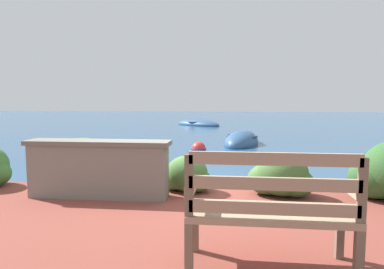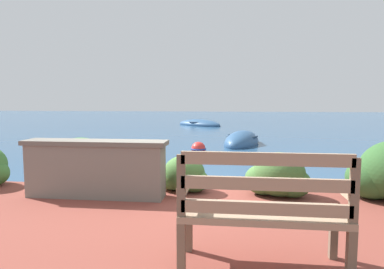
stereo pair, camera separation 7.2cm
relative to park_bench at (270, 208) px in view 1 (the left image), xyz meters
The scene contains 9 objects.
ground_plane 2.73m from the park_bench, 114.35° to the left, with size 80.00×80.00×0.00m.
park_bench is the anchor object (origin of this frame).
stone_wall 2.69m from the park_bench, 139.22° to the left, with size 1.91×0.39×0.76m.
hedge_clump_left 3.15m from the park_bench, 139.41° to the left, with size 1.11×0.80×0.76m.
hedge_clump_centre 2.37m from the park_bench, 112.93° to the left, with size 0.74×0.54×0.51m.
hedge_clump_right 2.12m from the park_bench, 79.70° to the left, with size 0.87×0.63×0.59m.
rowboat_nearest 9.14m from the park_bench, 89.56° to the left, with size 1.61×2.73×0.81m.
rowboat_mid 17.91m from the park_bench, 97.22° to the left, with size 3.26×2.95×0.63m.
mooring_buoy 7.50m from the park_bench, 99.52° to the left, with size 0.46×0.46×0.42m.
Camera 1 is at (0.79, -4.94, 1.50)m, focal length 32.00 mm.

